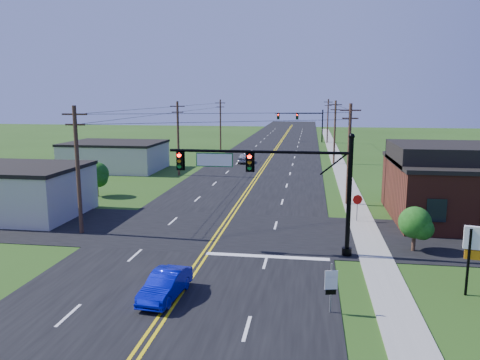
% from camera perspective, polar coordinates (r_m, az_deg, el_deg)
% --- Properties ---
extents(ground, '(260.00, 260.00, 0.00)m').
position_cam_1_polar(ground, '(23.10, -8.66, -14.55)').
color(ground, '#224012').
rests_on(ground, ground).
extents(road_main, '(16.00, 220.00, 0.04)m').
position_cam_1_polar(road_main, '(70.93, 3.33, 2.42)').
color(road_main, black).
rests_on(road_main, ground).
extents(road_cross, '(70.00, 10.00, 0.04)m').
position_cam_1_polar(road_cross, '(34.01, -2.66, -6.20)').
color(road_cross, black).
rests_on(road_cross, ground).
extents(sidewalk, '(2.00, 160.00, 0.08)m').
position_cam_1_polar(sidewalk, '(60.88, 12.33, 0.92)').
color(sidewalk, gray).
rests_on(sidewalk, ground).
extents(signal_mast_main, '(11.30, 0.60, 7.48)m').
position_cam_1_polar(signal_mast_main, '(28.48, 4.27, 0.32)').
color(signal_mast_main, black).
rests_on(signal_mast_main, ground).
extents(signal_mast_far, '(10.98, 0.60, 7.48)m').
position_cam_1_polar(signal_mast_far, '(100.13, 7.52, 7.22)').
color(signal_mast_far, black).
rests_on(signal_mast_far, ground).
extents(cream_bldg_near, '(10.20, 8.20, 4.10)m').
position_cam_1_polar(cream_bldg_near, '(41.97, -25.53, -1.19)').
color(cream_bldg_near, '#BEB8A2').
rests_on(cream_bldg_near, ground).
extents(cream_bldg_far, '(12.20, 9.20, 3.70)m').
position_cam_1_polar(cream_bldg_far, '(63.79, -14.98, 2.87)').
color(cream_bldg_far, '#BEB8A2').
rests_on(cream_bldg_far, ground).
extents(utility_pole_left_a, '(1.80, 0.28, 9.00)m').
position_cam_1_polar(utility_pole_left_a, '(34.31, -19.17, 1.42)').
color(utility_pole_left_a, '#3D2A1C').
rests_on(utility_pole_left_a, ground).
extents(utility_pole_left_b, '(1.80, 0.28, 9.00)m').
position_cam_1_polar(utility_pole_left_b, '(57.46, -7.55, 5.23)').
color(utility_pole_left_b, '#3D2A1C').
rests_on(utility_pole_left_b, ground).
extents(utility_pole_left_c, '(1.80, 0.28, 9.00)m').
position_cam_1_polar(utility_pole_left_c, '(83.66, -2.40, 6.85)').
color(utility_pole_left_c, '#3D2A1C').
rests_on(utility_pole_left_c, ground).
extents(utility_pole_right_a, '(1.80, 0.28, 9.00)m').
position_cam_1_polar(utility_pole_right_a, '(42.41, 13.13, 3.30)').
color(utility_pole_right_a, '#3D2A1C').
rests_on(utility_pole_right_a, ground).
extents(utility_pole_right_b, '(1.80, 0.28, 9.00)m').
position_cam_1_polar(utility_pole_right_b, '(68.25, 11.48, 5.89)').
color(utility_pole_right_b, '#3D2A1C').
rests_on(utility_pole_right_b, ground).
extents(utility_pole_right_c, '(1.80, 0.28, 9.00)m').
position_cam_1_polar(utility_pole_right_c, '(98.17, 10.65, 7.18)').
color(utility_pole_right_c, '#3D2A1C').
rests_on(utility_pole_right_c, ground).
extents(tree_right_back, '(3.00, 3.00, 4.10)m').
position_cam_1_polar(tree_right_back, '(47.49, 20.13, 1.08)').
color(tree_right_back, '#3D2A1C').
rests_on(tree_right_back, ground).
extents(shrub_corner, '(2.00, 2.00, 2.86)m').
position_cam_1_polar(shrub_corner, '(31.19, 20.55, -4.89)').
color(shrub_corner, '#3D2A1C').
rests_on(shrub_corner, ground).
extents(tree_left, '(2.40, 2.40, 3.37)m').
position_cam_1_polar(tree_left, '(47.29, -17.12, 0.67)').
color(tree_left, '#3D2A1C').
rests_on(tree_left, ground).
extents(blue_car, '(1.76, 4.05, 1.30)m').
position_cam_1_polar(blue_car, '(23.29, -9.08, -12.60)').
color(blue_car, '#0810B5').
rests_on(blue_car, ground).
extents(distant_car, '(1.69, 4.20, 1.43)m').
position_cam_1_polar(distant_car, '(68.06, 0.57, 2.69)').
color(distant_car, '#ACACB1').
rests_on(distant_car, ground).
extents(route_sign, '(0.58, 0.17, 2.34)m').
position_cam_1_polar(route_sign, '(21.68, 11.03, -12.40)').
color(route_sign, slate).
rests_on(route_sign, ground).
extents(stop_sign, '(0.76, 0.20, 2.16)m').
position_cam_1_polar(stop_sign, '(37.12, 14.13, -2.66)').
color(stop_sign, slate).
rests_on(stop_sign, ground).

